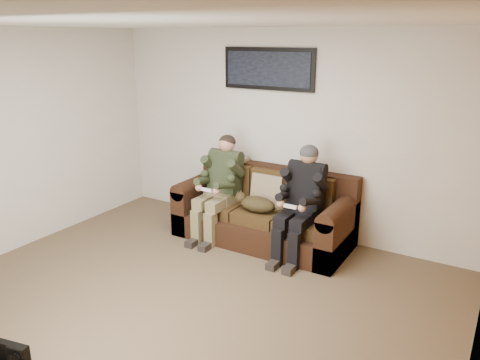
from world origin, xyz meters
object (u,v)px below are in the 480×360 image
Objects in this scene: person_left at (220,181)px; cat at (256,204)px; sofa at (265,214)px; framed_poster at (268,69)px; person_right at (302,196)px.

person_left reaches higher than cat.
sofa is 1.75× the size of framed_poster.
sofa is 0.30m from cat.
person_left is at bearing -161.99° from sofa.
cat is (-0.58, -0.04, -0.19)m from person_right.
sofa is at bearing 162.03° from person_right.
sofa reaches higher than cat.
sofa is 1.82m from framed_poster.
person_right is at bearing 3.79° from cat.
sofa is 3.32× the size of cat.
person_left reaches higher than sofa.
person_left is 1.53m from framed_poster.
framed_poster is at bearing 143.21° from person_right.
person_left is 0.99× the size of person_right.
person_left is at bearing -179.98° from person_right.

